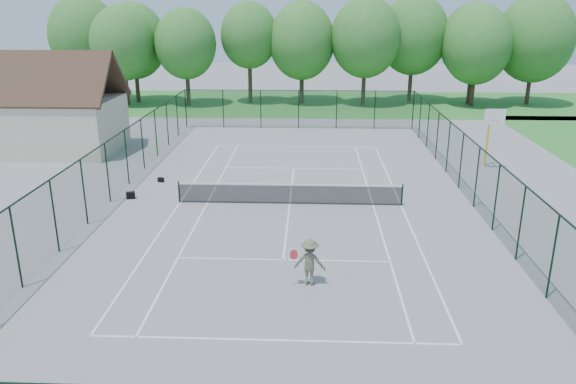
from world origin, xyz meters
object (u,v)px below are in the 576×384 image
Objects in this scene: tennis_net at (290,193)px; sports_bag_a at (131,195)px; basketball_goal at (492,126)px; tennis_player at (310,262)px.

sports_bag_a is (-8.12, 0.50, -0.40)m from tennis_net.
basketball_goal is at bearing 30.93° from tennis_net.
basketball_goal is (11.68, 7.00, 1.99)m from tennis_net.
tennis_net reaches higher than sports_bag_a.
sports_bag_a is at bearing 176.50° from tennis_net.
tennis_player reaches higher than sports_bag_a.
sports_bag_a is 0.22× the size of tennis_player.
basketball_goal is at bearing 55.19° from tennis_player.
tennis_player is (1.02, -8.33, 0.28)m from tennis_net.
tennis_net is 3.04× the size of basketball_goal.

